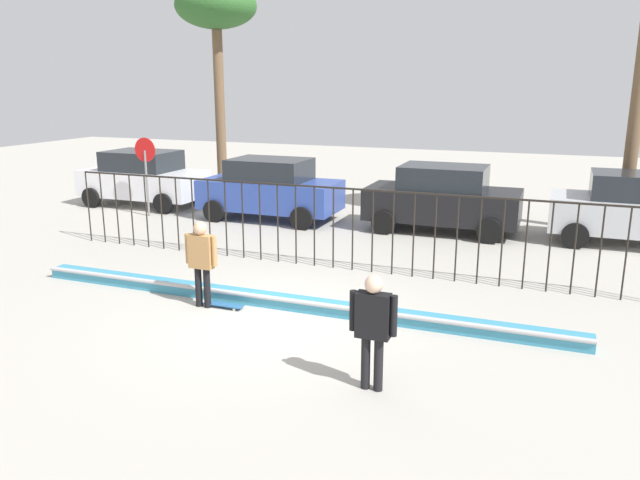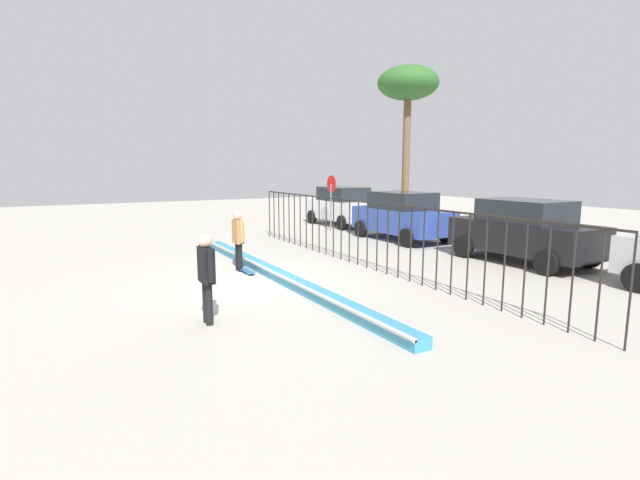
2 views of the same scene
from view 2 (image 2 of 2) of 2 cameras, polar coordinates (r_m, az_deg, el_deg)
The scene contains 11 objects.
ground_plane at distance 11.80m, azimuth -8.09°, elevation -5.15°, with size 60.00×60.00×0.00m, color #ADA89E.
bowl_coping_ledge at distance 12.00m, azimuth -5.28°, elevation -4.26°, with size 11.00×0.40×0.27m.
perimeter_fence at distance 13.19m, azimuth 5.85°, elevation 1.51°, with size 14.04×0.04×1.90m.
skateboarder at distance 12.97m, azimuth -10.01°, elevation 0.60°, with size 0.68×0.25×1.67m.
skateboard at distance 12.81m, azimuth -8.96°, elevation -3.78°, with size 0.80×0.20×0.07m.
camera_operator at distance 8.66m, azimuth -13.78°, elevation -3.61°, with size 0.68×0.25×1.68m.
parked_car_white at distance 23.01m, azimuth 2.83°, elevation 4.20°, with size 4.30×2.12×1.90m.
parked_car_blue at distance 18.63m, azimuth 10.03°, elevation 2.98°, with size 4.30×2.12×1.90m.
parked_car_black at distance 15.22m, azimuth 23.75°, elevation 1.07°, with size 4.30×2.12×1.90m.
stop_sign at distance 21.20m, azimuth 1.38°, elevation 5.56°, with size 0.76×0.07×2.50m.
palm_tree_short at distance 23.31m, azimuth 10.75°, elevation 17.91°, with size 2.87×2.87×7.56m.
Camera 2 is at (10.68, -4.12, 2.84)m, focal length 26.06 mm.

